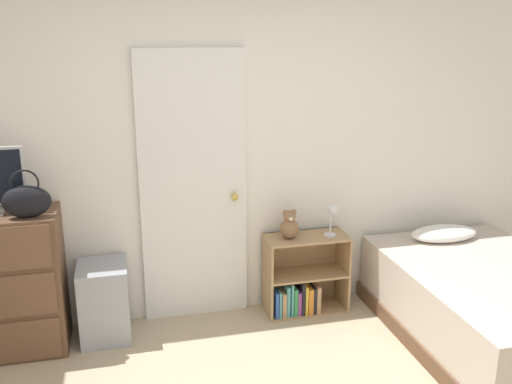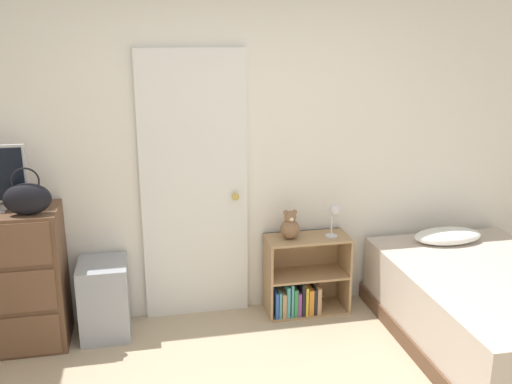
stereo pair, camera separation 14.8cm
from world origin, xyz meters
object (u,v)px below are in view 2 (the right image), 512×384
(handbag, at_px, (27,198))
(bookshelf, at_px, (302,283))
(storage_bin, at_px, (105,299))
(dresser, at_px, (0,281))
(teddy_bear, at_px, (290,226))
(desk_lamp, at_px, (334,214))
(bed, at_px, (491,309))

(handbag, xyz_separation_m, bookshelf, (1.92, 0.19, -0.87))
(storage_bin, bearing_deg, dresser, -178.09)
(teddy_bear, bearing_deg, desk_lamp, -6.81)
(bed, bearing_deg, storage_bin, 165.36)
(handbag, height_order, teddy_bear, handbag)
(handbag, xyz_separation_m, desk_lamp, (2.16, 0.15, -0.30))
(storage_bin, bearing_deg, desk_lamp, 0.22)
(handbag, xyz_separation_m, teddy_bear, (1.82, 0.19, -0.39))
(storage_bin, height_order, desk_lamp, desk_lamp)
(dresser, distance_m, bookshelf, 2.20)
(teddy_bear, relative_size, desk_lamp, 0.87)
(storage_bin, distance_m, bed, 2.76)
(bed, bearing_deg, bookshelf, 147.52)
(dresser, height_order, bed, dresser)
(dresser, height_order, bookshelf, dresser)
(handbag, bearing_deg, dresser, 155.97)
(teddy_bear, bearing_deg, dresser, -178.09)
(bookshelf, height_order, desk_lamp, desk_lamp)
(handbag, bearing_deg, bookshelf, 5.51)
(dresser, bearing_deg, desk_lamp, 0.70)
(handbag, relative_size, desk_lamp, 1.21)
(teddy_bear, bearing_deg, bed, -30.36)
(dresser, relative_size, desk_lamp, 3.77)
(teddy_bear, xyz_separation_m, desk_lamp, (0.34, -0.04, 0.09))
(storage_bin, bearing_deg, bookshelf, 1.72)
(handbag, height_order, desk_lamp, handbag)
(storage_bin, height_order, bookshelf, bookshelf)
(dresser, relative_size, storage_bin, 1.78)
(teddy_bear, height_order, desk_lamp, desk_lamp)
(desk_lamp, bearing_deg, bed, -36.99)
(handbag, height_order, storage_bin, handbag)
(dresser, height_order, desk_lamp, dresser)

